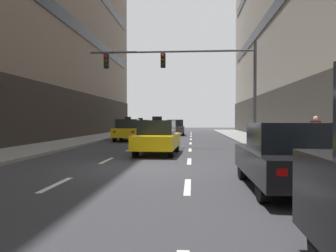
% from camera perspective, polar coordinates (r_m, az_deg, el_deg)
% --- Properties ---
extents(ground_plane, '(120.00, 120.00, 0.00)m').
position_cam_1_polar(ground_plane, '(11.41, -4.89, -7.25)').
color(ground_plane, '#38383D').
extents(lane_stripe_l1_s3, '(0.16, 2.00, 0.01)m').
position_cam_1_polar(lane_stripe_l1_s3, '(9.00, -18.74, -9.52)').
color(lane_stripe_l1_s3, silver).
rests_on(lane_stripe_l1_s3, ground).
extents(lane_stripe_l1_s4, '(0.16, 2.00, 0.01)m').
position_cam_1_polar(lane_stripe_l1_s4, '(13.69, -10.52, -5.85)').
color(lane_stripe_l1_s4, silver).
rests_on(lane_stripe_l1_s4, ground).
extents(lane_stripe_l1_s5, '(0.16, 2.00, 0.01)m').
position_cam_1_polar(lane_stripe_l1_s5, '(18.54, -6.59, -4.03)').
color(lane_stripe_l1_s5, silver).
rests_on(lane_stripe_l1_s5, ground).
extents(lane_stripe_l1_s6, '(0.16, 2.00, 0.01)m').
position_cam_1_polar(lane_stripe_l1_s6, '(23.46, -4.30, -2.96)').
color(lane_stripe_l1_s6, silver).
rests_on(lane_stripe_l1_s6, ground).
extents(lane_stripe_l1_s7, '(0.16, 2.00, 0.01)m').
position_cam_1_polar(lane_stripe_l1_s7, '(28.40, -2.82, -2.26)').
color(lane_stripe_l1_s7, silver).
rests_on(lane_stripe_l1_s7, ground).
extents(lane_stripe_l1_s8, '(0.16, 2.00, 0.01)m').
position_cam_1_polar(lane_stripe_l1_s8, '(33.36, -1.77, -1.76)').
color(lane_stripe_l1_s8, silver).
rests_on(lane_stripe_l1_s8, ground).
extents(lane_stripe_l1_s9, '(0.16, 2.00, 0.01)m').
position_cam_1_polar(lane_stripe_l1_s9, '(38.34, -1.00, -1.39)').
color(lane_stripe_l1_s9, silver).
rests_on(lane_stripe_l1_s9, ground).
extents(lane_stripe_l1_s10, '(0.16, 2.00, 0.01)m').
position_cam_1_polar(lane_stripe_l1_s10, '(43.31, -0.40, -1.11)').
color(lane_stripe_l1_s10, silver).
rests_on(lane_stripe_l1_s10, ground).
extents(lane_stripe_l2_s3, '(0.16, 2.00, 0.01)m').
position_cam_1_polar(lane_stripe_l2_s3, '(8.31, 3.39, -10.35)').
color(lane_stripe_l2_s3, silver).
rests_on(lane_stripe_l2_s3, ground).
extents(lane_stripe_l2_s4, '(0.16, 2.00, 0.01)m').
position_cam_1_polar(lane_stripe_l2_s4, '(13.25, 3.69, -6.07)').
color(lane_stripe_l2_s4, silver).
rests_on(lane_stripe_l2_s4, ground).
extents(lane_stripe_l2_s5, '(0.16, 2.00, 0.01)m').
position_cam_1_polar(lane_stripe_l2_s5, '(18.22, 3.82, -4.12)').
color(lane_stripe_l2_s5, silver).
rests_on(lane_stripe_l2_s5, ground).
extents(lane_stripe_l2_s6, '(0.16, 2.00, 0.01)m').
position_cam_1_polar(lane_stripe_l2_s6, '(23.20, 3.90, -3.00)').
color(lane_stripe_l2_s6, silver).
rests_on(lane_stripe_l2_s6, ground).
extents(lane_stripe_l2_s7, '(0.16, 2.00, 0.01)m').
position_cam_1_polar(lane_stripe_l2_s7, '(28.19, 3.95, -2.28)').
color(lane_stripe_l2_s7, silver).
rests_on(lane_stripe_l2_s7, ground).
extents(lane_stripe_l2_s8, '(0.16, 2.00, 0.01)m').
position_cam_1_polar(lane_stripe_l2_s8, '(33.19, 3.98, -1.78)').
color(lane_stripe_l2_s8, silver).
rests_on(lane_stripe_l2_s8, ground).
extents(lane_stripe_l2_s9, '(0.16, 2.00, 0.01)m').
position_cam_1_polar(lane_stripe_l2_s9, '(38.18, 4.01, -1.41)').
color(lane_stripe_l2_s9, silver).
rests_on(lane_stripe_l2_s9, ground).
extents(lane_stripe_l2_s10, '(0.16, 2.00, 0.01)m').
position_cam_1_polar(lane_stripe_l2_s10, '(43.18, 4.03, -1.12)').
color(lane_stripe_l2_s10, silver).
rests_on(lane_stripe_l2_s10, ground).
extents(car_driving_0, '(1.98, 4.50, 1.67)m').
position_cam_1_polar(car_driving_0, '(35.42, 1.31, -0.27)').
color(car_driving_0, black).
rests_on(car_driving_0, ground).
extents(taxi_driving_1, '(2.09, 4.62, 1.89)m').
position_cam_1_polar(taxi_driving_1, '(26.28, -6.87, -0.70)').
color(taxi_driving_1, black).
rests_on(taxi_driving_1, ground).
extents(taxi_driving_2, '(1.98, 4.47, 1.84)m').
position_cam_1_polar(taxi_driving_2, '(33.23, -4.70, -0.37)').
color(taxi_driving_2, black).
rests_on(taxi_driving_2, ground).
extents(taxi_driving_3, '(2.00, 4.42, 1.81)m').
position_cam_1_polar(taxi_driving_3, '(15.80, -1.82, -1.99)').
color(taxi_driving_3, black).
rests_on(taxi_driving_3, ground).
extents(car_parked_1, '(1.79, 4.24, 1.59)m').
position_cam_1_polar(car_parked_1, '(8.28, 19.51, -5.01)').
color(car_parked_1, black).
rests_on(car_parked_1, ground).
extents(traffic_signal_0, '(9.81, 0.35, 6.07)m').
position_cam_1_polar(traffic_signal_0, '(19.70, 4.53, 9.36)').
color(traffic_signal_0, '#4C4C51').
rests_on(traffic_signal_0, sidewalk_right).
extents(pedestrian_0, '(0.52, 0.25, 1.69)m').
position_cam_1_polar(pedestrian_0, '(17.35, 24.07, -0.77)').
color(pedestrian_0, brown).
rests_on(pedestrian_0, sidewalk_right).
extents(pedestrian_1, '(0.36, 0.45, 1.51)m').
position_cam_1_polar(pedestrian_1, '(25.37, 14.57, -0.42)').
color(pedestrian_1, '#383D59').
rests_on(pedestrian_1, sidewalk_right).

